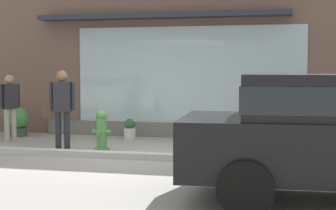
{
  "coord_description": "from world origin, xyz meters",
  "views": [
    {
      "loc": [
        2.96,
        -9.3,
        1.69
      ],
      "look_at": [
        0.57,
        1.2,
        0.93
      ],
      "focal_mm": 54.37,
      "sensor_mm": 36.0,
      "label": 1
    }
  ],
  "objects_px": {
    "fire_hydrant": "(101,131)",
    "pedestrian_passerby": "(10,103)",
    "potted_plant_low_front": "(244,125)",
    "potted_plant_window_center": "(18,121)",
    "pedestrian_with_handbag": "(61,104)",
    "potted_plant_corner_tall": "(130,129)"
  },
  "relations": [
    {
      "from": "potted_plant_low_front",
      "to": "fire_hydrant",
      "type": "bearing_deg",
      "value": -148.04
    },
    {
      "from": "fire_hydrant",
      "to": "pedestrian_with_handbag",
      "type": "height_order",
      "value": "pedestrian_with_handbag"
    },
    {
      "from": "fire_hydrant",
      "to": "pedestrian_passerby",
      "type": "distance_m",
      "value": 2.69
    },
    {
      "from": "potted_plant_window_center",
      "to": "fire_hydrant",
      "type": "bearing_deg",
      "value": -30.82
    },
    {
      "from": "pedestrian_with_handbag",
      "to": "potted_plant_low_front",
      "type": "height_order",
      "value": "pedestrian_with_handbag"
    },
    {
      "from": "potted_plant_low_front",
      "to": "pedestrian_with_handbag",
      "type": "bearing_deg",
      "value": -150.19
    },
    {
      "from": "pedestrian_passerby",
      "to": "potted_plant_corner_tall",
      "type": "height_order",
      "value": "pedestrian_passerby"
    },
    {
      "from": "potted_plant_corner_tall",
      "to": "potted_plant_low_front",
      "type": "bearing_deg",
      "value": -0.54
    },
    {
      "from": "potted_plant_corner_tall",
      "to": "potted_plant_window_center",
      "type": "height_order",
      "value": "potted_plant_window_center"
    },
    {
      "from": "pedestrian_with_handbag",
      "to": "pedestrian_passerby",
      "type": "xyz_separation_m",
      "value": [
        -1.77,
        1.07,
        -0.06
      ]
    },
    {
      "from": "potted_plant_low_front",
      "to": "potted_plant_window_center",
      "type": "bearing_deg",
      "value": -179.68
    },
    {
      "from": "pedestrian_passerby",
      "to": "potted_plant_low_front",
      "type": "relative_size",
      "value": 2.06
    },
    {
      "from": "fire_hydrant",
      "to": "pedestrian_with_handbag",
      "type": "xyz_separation_m",
      "value": [
        -0.76,
        -0.29,
        0.56
      ]
    },
    {
      "from": "pedestrian_passerby",
      "to": "potted_plant_corner_tall",
      "type": "bearing_deg",
      "value": 144.55
    },
    {
      "from": "pedestrian_with_handbag",
      "to": "potted_plant_low_front",
      "type": "distance_m",
      "value": 4.13
    },
    {
      "from": "potted_plant_low_front",
      "to": "potted_plant_corner_tall",
      "type": "height_order",
      "value": "potted_plant_low_front"
    },
    {
      "from": "fire_hydrant",
      "to": "potted_plant_corner_tall",
      "type": "relative_size",
      "value": 1.7
    },
    {
      "from": "potted_plant_corner_tall",
      "to": "fire_hydrant",
      "type": "bearing_deg",
      "value": -92.14
    },
    {
      "from": "potted_plant_low_front",
      "to": "potted_plant_corner_tall",
      "type": "bearing_deg",
      "value": 179.46
    },
    {
      "from": "fire_hydrant",
      "to": "potted_plant_window_center",
      "type": "distance_m",
      "value": 3.34
    },
    {
      "from": "pedestrian_passerby",
      "to": "potted_plant_window_center",
      "type": "distance_m",
      "value": 1.12
    },
    {
      "from": "fire_hydrant",
      "to": "pedestrian_passerby",
      "type": "xyz_separation_m",
      "value": [
        -2.53,
        0.77,
        0.49
      ]
    }
  ]
}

